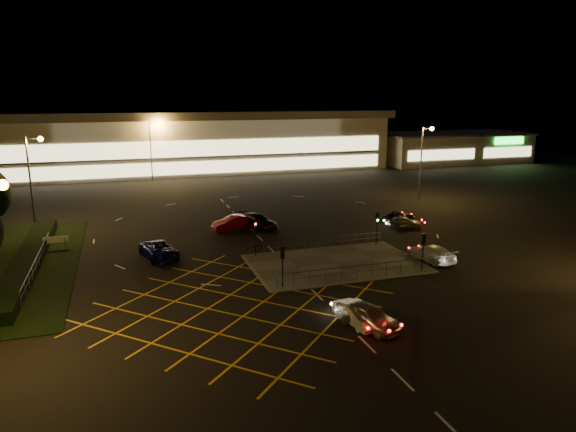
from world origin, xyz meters
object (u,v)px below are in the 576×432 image
object	(u,v)px
car_left_blue	(159,250)
car_east_grey	(398,217)
signal_sw	(282,258)
signal_se	(423,244)
car_circ_red	(234,223)
car_right_silver	(404,222)
signal_ne	(377,222)
car_approach_white	(431,253)
car_queue_white	(357,314)
car_near_silver	(368,316)
signal_nw	(255,232)
car_far_dkgrey	(256,221)

from	to	relation	value
car_left_blue	car_east_grey	world-z (taller)	car_left_blue
signal_sw	signal_se	bearing A→B (deg)	-180.00
car_left_blue	car_circ_red	bearing A→B (deg)	28.45
signal_se	car_circ_red	bearing A→B (deg)	-56.87
car_right_silver	car_east_grey	distance (m)	2.38
car_east_grey	signal_ne	bearing A→B (deg)	107.41
signal_sw	car_approach_white	xyz separation A→B (m)	(14.33, 2.29, -1.67)
car_queue_white	car_left_blue	world-z (taller)	car_left_blue
car_near_silver	car_left_blue	distance (m)	21.51
car_left_blue	signal_ne	bearing A→B (deg)	-20.97
car_circ_red	car_approach_white	size ratio (longest dim) A/B	0.98
signal_se	signal_nw	xyz separation A→B (m)	(-12.00, 7.99, 0.00)
signal_ne	car_left_blue	world-z (taller)	signal_ne
signal_se	car_queue_white	xyz separation A→B (m)	(-9.36, -7.26, -1.72)
car_right_silver	car_queue_white	bearing A→B (deg)	159.63
signal_ne	car_circ_red	size ratio (longest dim) A/B	0.67
car_far_dkgrey	car_circ_red	distance (m)	2.50
car_queue_white	signal_sw	bearing A→B (deg)	101.99
car_right_silver	signal_sw	bearing A→B (deg)	142.86
car_near_silver	car_far_dkgrey	xyz separation A→B (m)	(-0.39, 25.97, 0.03)
signal_ne	car_far_dkgrey	size ratio (longest dim) A/B	0.58
car_right_silver	car_circ_red	bearing A→B (deg)	91.68
car_right_silver	car_approach_white	distance (m)	11.63
car_near_silver	car_left_blue	size ratio (longest dim) A/B	0.85
car_near_silver	car_right_silver	size ratio (longest dim) A/B	1.22
car_left_blue	car_circ_red	xyz separation A→B (m)	(8.39, 7.74, 0.05)
car_queue_white	car_far_dkgrey	bearing A→B (deg)	81.91
signal_se	car_right_silver	size ratio (longest dim) A/B	0.87
car_far_dkgrey	signal_ne	bearing A→B (deg)	-79.92
signal_ne	car_far_dkgrey	xyz separation A→B (m)	(-9.32, 10.02, -1.58)
signal_se	car_queue_white	world-z (taller)	signal_se
signal_nw	car_left_blue	distance (m)	8.70
car_left_blue	car_east_grey	size ratio (longest dim) A/B	1.14
car_near_silver	car_far_dkgrey	distance (m)	25.97
car_near_silver	car_queue_white	bearing A→B (deg)	97.27
car_left_blue	car_right_silver	bearing A→B (deg)	-7.98
car_approach_white	car_east_grey	bearing A→B (deg)	-119.89
car_far_dkgrey	car_east_grey	size ratio (longest dim) A/B	1.18
signal_nw	car_near_silver	xyz separation A→B (m)	(3.07, -15.95, -1.61)
car_right_silver	car_circ_red	xyz separation A→B (m)	(-17.99, 4.84, 0.16)
signal_sw	car_queue_white	size ratio (longest dim) A/B	0.80
car_far_dkgrey	car_east_grey	world-z (taller)	car_far_dkgrey
car_near_silver	car_east_grey	distance (m)	28.27
signal_nw	car_left_blue	world-z (taller)	signal_nw
car_circ_red	car_approach_white	xyz separation A→B (m)	(14.15, -15.81, -0.08)
car_east_grey	signal_nw	bearing A→B (deg)	81.00
car_queue_white	car_approach_white	xyz separation A→B (m)	(11.69, 9.56, 0.05)
car_queue_white	car_approach_white	distance (m)	15.10
signal_se	car_circ_red	world-z (taller)	signal_se
car_approach_white	signal_nw	bearing A→B (deg)	-33.29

